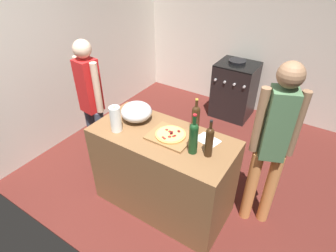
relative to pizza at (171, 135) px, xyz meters
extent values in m
cube|color=#511E19|center=(-0.19, 0.95, -0.97)|extent=(4.14, 3.79, 0.02)
cube|color=silver|center=(-0.19, 2.59, 0.34)|extent=(4.14, 0.10, 2.60)
cube|color=silver|center=(-2.01, 0.95, 0.34)|extent=(0.10, 3.79, 2.60)
cube|color=brown|center=(-0.08, -0.02, -0.50)|extent=(1.39, 0.66, 0.93)
cube|color=olive|center=(0.00, 0.00, -0.02)|extent=(0.40, 0.32, 0.02)
cylinder|color=tan|center=(0.00, 0.00, 0.00)|extent=(0.28, 0.28, 0.02)
cylinder|color=#EAC660|center=(0.00, 0.00, 0.01)|extent=(0.25, 0.25, 0.00)
cylinder|color=maroon|center=(0.00, 0.03, 0.01)|extent=(0.03, 0.03, 0.01)
cylinder|color=maroon|center=(0.02, -0.05, 0.01)|extent=(0.03, 0.03, 0.01)
cylinder|color=maroon|center=(-0.03, -0.09, 0.01)|extent=(0.02, 0.02, 0.01)
cylinder|color=maroon|center=(0.05, 0.06, 0.01)|extent=(0.03, 0.03, 0.01)
cylinder|color=maroon|center=(0.05, -0.02, 0.01)|extent=(0.03, 0.03, 0.01)
cylinder|color=maroon|center=(0.04, 0.07, 0.01)|extent=(0.03, 0.03, 0.01)
cylinder|color=maroon|center=(-0.02, 0.02, 0.01)|extent=(0.03, 0.03, 0.01)
cylinder|color=maroon|center=(0.01, 0.00, 0.01)|extent=(0.03, 0.03, 0.01)
cylinder|color=maroon|center=(-0.06, 0.03, 0.01)|extent=(0.03, 0.03, 0.01)
cylinder|color=maroon|center=(0.00, -0.10, 0.01)|extent=(0.03, 0.03, 0.01)
cylinder|color=maroon|center=(0.05, -0.01, 0.01)|extent=(0.02, 0.02, 0.01)
cylinder|color=maroon|center=(0.00, 0.01, 0.01)|extent=(0.03, 0.03, 0.01)
cylinder|color=#B2B2B7|center=(-0.45, 0.07, -0.03)|extent=(0.13, 0.13, 0.01)
ellipsoid|color=silver|center=(-0.45, 0.07, 0.06)|extent=(0.31, 0.31, 0.19)
cylinder|color=white|center=(-0.50, -0.18, 0.10)|extent=(0.10, 0.10, 0.26)
cylinder|color=#997551|center=(-0.50, -0.18, 0.10)|extent=(0.03, 0.03, 0.26)
cylinder|color=#143819|center=(0.27, -0.08, 0.09)|extent=(0.08, 0.08, 0.25)
sphere|color=#143819|center=(0.27, -0.08, 0.22)|extent=(0.08, 0.08, 0.08)
cylinder|color=#143819|center=(0.27, -0.08, 0.29)|extent=(0.03, 0.03, 0.09)
cylinder|color=maroon|center=(0.27, -0.08, 0.34)|extent=(0.03, 0.03, 0.01)
cylinder|color=#331E0F|center=(0.40, -0.04, 0.09)|extent=(0.07, 0.07, 0.24)
sphere|color=#331E0F|center=(0.40, -0.04, 0.21)|extent=(0.07, 0.07, 0.07)
cylinder|color=#331E0F|center=(0.40, -0.04, 0.27)|extent=(0.02, 0.02, 0.08)
cylinder|color=black|center=(0.40, -0.04, 0.31)|extent=(0.02, 0.02, 0.01)
cylinder|color=#331E0F|center=(0.14, 0.22, 0.08)|extent=(0.08, 0.08, 0.23)
sphere|color=#331E0F|center=(0.14, 0.22, 0.19)|extent=(0.08, 0.08, 0.08)
cylinder|color=#331E0F|center=(0.14, 0.22, 0.26)|extent=(0.03, 0.03, 0.08)
cylinder|color=gold|center=(0.14, 0.22, 0.30)|extent=(0.03, 0.03, 0.01)
cube|color=white|center=(0.31, 0.15, -0.03)|extent=(0.24, 0.19, 0.00)
cube|color=black|center=(-0.16, 2.19, -0.52)|extent=(0.61, 0.55, 0.87)
cube|color=black|center=(-0.16, 2.19, -0.08)|extent=(0.61, 0.55, 0.02)
cylinder|color=silver|center=(-0.39, 1.91, -0.28)|extent=(0.04, 0.02, 0.04)
cylinder|color=silver|center=(-0.24, 1.91, -0.28)|extent=(0.04, 0.02, 0.04)
cylinder|color=silver|center=(-0.09, 1.91, -0.28)|extent=(0.04, 0.02, 0.04)
cylinder|color=silver|center=(0.07, 1.91, -0.28)|extent=(0.04, 0.02, 0.04)
cylinder|color=black|center=(-0.19, 2.22, -0.05)|extent=(0.27, 0.27, 0.04)
cylinder|color=#383D4C|center=(-1.24, 0.12, -0.56)|extent=(0.11, 0.11, 0.81)
cylinder|color=#383D4C|center=(-1.05, 0.10, -0.56)|extent=(0.11, 0.11, 0.81)
cube|color=red|center=(-1.14, 0.11, 0.15)|extent=(0.23, 0.22, 0.61)
cylinder|color=beige|center=(-1.29, 0.13, 0.17)|extent=(0.08, 0.08, 0.58)
cylinder|color=beige|center=(-1.00, 0.09, 0.17)|extent=(0.08, 0.08, 0.58)
sphere|color=beige|center=(-1.14, 0.11, 0.57)|extent=(0.20, 0.20, 0.20)
cylinder|color=#D88C4C|center=(0.91, 0.37, -0.53)|extent=(0.11, 0.11, 0.86)
cylinder|color=#D88C4C|center=(0.75, 0.31, -0.53)|extent=(0.11, 0.11, 0.86)
cube|color=#4C724C|center=(0.83, 0.34, 0.22)|extent=(0.27, 0.26, 0.64)
cylinder|color=#936B4C|center=(0.97, 0.39, 0.24)|extent=(0.08, 0.08, 0.61)
cylinder|color=#936B4C|center=(0.69, 0.28, 0.24)|extent=(0.08, 0.08, 0.61)
sphere|color=#936B4C|center=(0.83, 0.34, 0.66)|extent=(0.21, 0.21, 0.21)
camera|label=1|loc=(1.08, -1.72, 1.47)|focal=29.16mm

